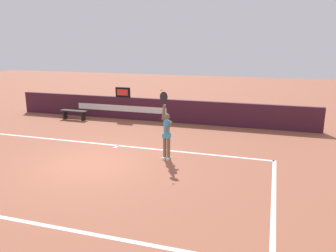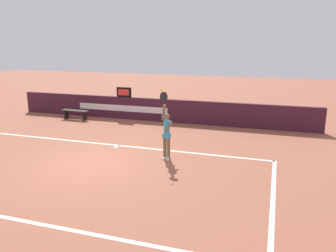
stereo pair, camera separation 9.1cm
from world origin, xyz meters
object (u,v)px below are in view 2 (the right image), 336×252
(courtside_bench_near, at_px, (75,112))
(tennis_ball, at_px, (161,90))
(tennis_player, at_px, (166,132))
(speed_display, at_px, (124,92))

(courtside_bench_near, bearing_deg, tennis_ball, -35.50)
(tennis_player, height_order, tennis_ball, tennis_ball)
(tennis_ball, xyz_separation_m, courtside_bench_near, (-6.21, 4.43, -2.01))
(speed_display, height_order, courtside_bench_near, speed_display)
(speed_display, xyz_separation_m, courtside_bench_near, (-2.34, -0.94, -1.02))
(tennis_ball, height_order, courtside_bench_near, tennis_ball)
(tennis_player, xyz_separation_m, tennis_ball, (-0.13, -0.13, 1.42))
(speed_display, distance_m, tennis_ball, 6.70)
(tennis_player, bearing_deg, speed_display, 127.39)
(speed_display, height_order, tennis_ball, tennis_ball)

